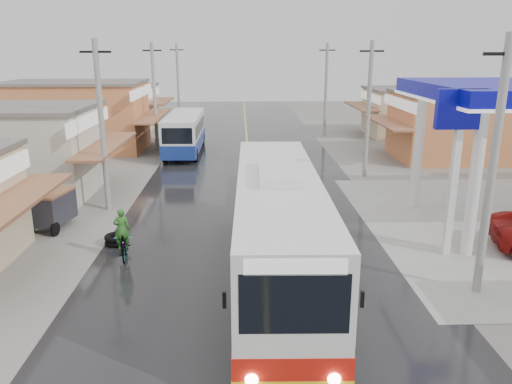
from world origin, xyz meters
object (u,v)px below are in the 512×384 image
second_bus (185,133)px  tyre_stack (115,240)px  cyclist (124,241)px  coach_bus (278,228)px  tricycle_near (51,207)px

second_bus → tyre_stack: size_ratio=10.09×
cyclist → coach_bus: bearing=-31.2°
tricycle_near → tyre_stack: size_ratio=2.76×
second_bus → cyclist: size_ratio=4.42×
cyclist → tricycle_near: (-3.80, 3.27, 0.30)m
coach_bus → second_bus: size_ratio=1.45×
second_bus → cyclist: 19.28m
second_bus → tricycle_near: 16.51m
tyre_stack → coach_bus: bearing=-28.6°
tricycle_near → second_bus: bearing=86.9°
coach_bus → cyclist: coach_bus is taller
coach_bus → tyre_stack: size_ratio=14.64×
coach_bus → tricycle_near: (-9.38, 5.44, -0.95)m
coach_bus → cyclist: size_ratio=6.42×
coach_bus → second_bus: (-5.30, 21.43, -0.34)m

